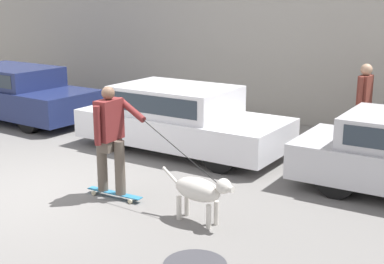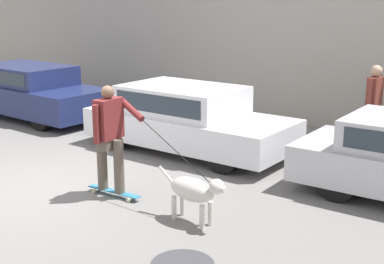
{
  "view_description": "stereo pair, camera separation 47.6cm",
  "coord_description": "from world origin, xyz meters",
  "px_view_note": "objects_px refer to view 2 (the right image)",
  "views": [
    {
      "loc": [
        6.51,
        -5.18,
        3.01
      ],
      "look_at": [
        1.97,
        1.5,
        0.95
      ],
      "focal_mm": 50.0,
      "sensor_mm": 36.0,
      "label": 1
    },
    {
      "loc": [
        6.89,
        -4.9,
        3.01
      ],
      "look_at": [
        1.97,
        1.5,
        0.95
      ],
      "focal_mm": 50.0,
      "sensor_mm": 36.0,
      "label": 2
    }
  ],
  "objects_px": {
    "parked_car_1": "(187,119)",
    "dog": "(194,191)",
    "skateboarder": "(110,135)",
    "parked_car_0": "(31,92)",
    "pedestrian_with_bag": "(373,102)"
  },
  "relations": [
    {
      "from": "dog",
      "to": "skateboarder",
      "type": "distance_m",
      "value": 1.71
    },
    {
      "from": "dog",
      "to": "skateboarder",
      "type": "xyz_separation_m",
      "value": [
        -1.63,
        0.04,
        0.51
      ]
    },
    {
      "from": "dog",
      "to": "pedestrian_with_bag",
      "type": "relative_size",
      "value": 0.73
    },
    {
      "from": "parked_car_1",
      "to": "dog",
      "type": "relative_size",
      "value": 3.51
    },
    {
      "from": "parked_car_1",
      "to": "dog",
      "type": "distance_m",
      "value": 3.56
    },
    {
      "from": "pedestrian_with_bag",
      "to": "dog",
      "type": "bearing_deg",
      "value": 83.6
    },
    {
      "from": "skateboarder",
      "to": "pedestrian_with_bag",
      "type": "height_order",
      "value": "pedestrian_with_bag"
    },
    {
      "from": "dog",
      "to": "skateboarder",
      "type": "relative_size",
      "value": 0.49
    },
    {
      "from": "skateboarder",
      "to": "pedestrian_with_bag",
      "type": "xyz_separation_m",
      "value": [
        2.37,
        4.66,
        0.05
      ]
    },
    {
      "from": "parked_car_0",
      "to": "pedestrian_with_bag",
      "type": "xyz_separation_m",
      "value": [
        8.06,
        1.96,
        0.38
      ]
    },
    {
      "from": "parked_car_1",
      "to": "dog",
      "type": "xyz_separation_m",
      "value": [
        2.27,
        -2.74,
        -0.17
      ]
    },
    {
      "from": "parked_car_0",
      "to": "pedestrian_with_bag",
      "type": "height_order",
      "value": "pedestrian_with_bag"
    },
    {
      "from": "parked_car_0",
      "to": "parked_car_1",
      "type": "distance_m",
      "value": 5.06
    },
    {
      "from": "pedestrian_with_bag",
      "to": "parked_car_1",
      "type": "bearing_deg",
      "value": 35.61
    },
    {
      "from": "parked_car_1",
      "to": "dog",
      "type": "bearing_deg",
      "value": -51.48
    }
  ]
}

